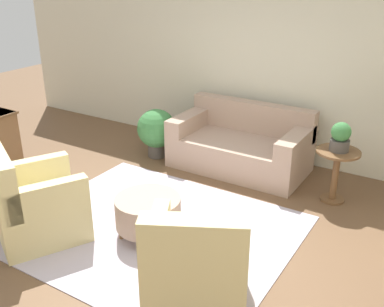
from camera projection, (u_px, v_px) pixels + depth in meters
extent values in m
plane|color=brown|center=(154.00, 231.00, 4.87)|extent=(16.00, 16.00, 0.00)
cube|color=beige|center=(261.00, 60.00, 6.41)|extent=(9.21, 0.12, 2.80)
cube|color=#BCB2C1|center=(154.00, 231.00, 4.87)|extent=(2.89, 2.44, 0.01)
cube|color=tan|center=(239.00, 154.00, 6.29)|extent=(1.85, 0.99, 0.44)
cube|color=tan|center=(253.00, 117.00, 6.43)|extent=(1.85, 0.20, 0.43)
cube|color=tan|center=(190.00, 121.00, 6.53)|extent=(0.24, 0.95, 0.24)
cube|color=tan|center=(296.00, 143.00, 5.75)|extent=(0.24, 0.95, 0.24)
cube|color=brown|center=(223.00, 178.00, 6.00)|extent=(1.66, 0.05, 0.06)
cube|color=beige|center=(41.00, 217.00, 4.72)|extent=(1.10, 1.12, 0.42)
cube|color=beige|center=(1.00, 182.00, 4.37)|extent=(0.80, 0.55, 0.57)
cube|color=beige|center=(47.00, 199.00, 4.32)|extent=(0.50, 0.78, 0.32)
cube|color=beige|center=(31.00, 174.00, 4.85)|extent=(0.50, 0.78, 0.32)
cube|color=brown|center=(80.00, 222.00, 4.97)|extent=(0.66, 0.38, 0.06)
cube|color=beige|center=(196.00, 279.00, 3.79)|extent=(1.10, 1.12, 0.42)
cube|color=beige|center=(193.00, 253.00, 3.30)|extent=(0.80, 0.55, 0.57)
cube|color=beige|center=(237.00, 243.00, 3.64)|extent=(0.50, 0.78, 0.32)
cube|color=beige|center=(156.00, 239.00, 3.69)|extent=(0.50, 0.78, 0.32)
cube|color=brown|center=(199.00, 267.00, 4.22)|extent=(0.66, 0.38, 0.06)
cylinder|color=tan|center=(148.00, 212.00, 4.68)|extent=(0.69, 0.69, 0.32)
cylinder|color=brown|center=(121.00, 233.00, 4.71)|extent=(0.05, 0.05, 0.12)
cylinder|color=brown|center=(153.00, 245.00, 4.51)|extent=(0.05, 0.05, 0.12)
cylinder|color=brown|center=(145.00, 216.00, 5.03)|extent=(0.05, 0.05, 0.12)
cylinder|color=brown|center=(176.00, 226.00, 4.83)|extent=(0.05, 0.05, 0.12)
cylinder|color=brown|center=(338.00, 152.00, 5.26)|extent=(0.52, 0.52, 0.03)
cylinder|color=brown|center=(335.00, 177.00, 5.39)|extent=(0.08, 0.08, 0.63)
cylinder|color=brown|center=(332.00, 199.00, 5.50)|extent=(0.28, 0.28, 0.03)
cylinder|color=#4C4742|center=(339.00, 145.00, 5.23)|extent=(0.22, 0.22, 0.14)
sphere|color=#3D7F42|center=(341.00, 132.00, 5.16)|extent=(0.23, 0.23, 0.23)
cylinder|color=#4C4742|center=(157.00, 150.00, 6.73)|extent=(0.27, 0.27, 0.20)
sphere|color=#3D7F42|center=(157.00, 128.00, 6.60)|extent=(0.57, 0.57, 0.57)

